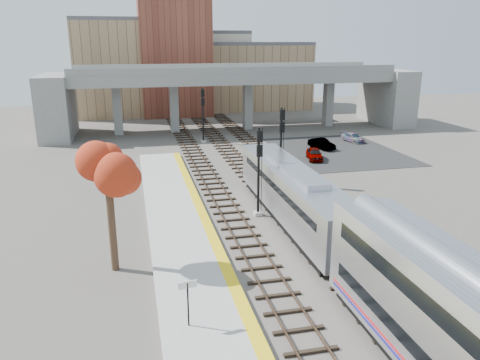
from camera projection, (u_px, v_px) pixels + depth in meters
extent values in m
plane|color=#47423D|center=(317.00, 268.00, 27.76)|extent=(160.00, 160.00, 0.00)
cube|color=#9E9E99|center=(195.00, 279.00, 26.14)|extent=(4.50, 60.00, 0.35)
cube|color=yellow|center=(228.00, 273.00, 26.50)|extent=(0.70, 60.00, 0.01)
cube|color=black|center=(223.00, 203.00, 38.70)|extent=(2.50, 95.00, 0.14)
cube|color=brown|center=(215.00, 202.00, 38.52)|extent=(0.07, 95.00, 0.14)
cube|color=brown|center=(232.00, 201.00, 38.83)|extent=(0.07, 95.00, 0.14)
cube|color=black|center=(272.00, 199.00, 39.62)|extent=(2.50, 95.00, 0.14)
cube|color=brown|center=(264.00, 198.00, 39.43)|extent=(0.07, 95.00, 0.14)
cube|color=brown|center=(280.00, 197.00, 39.74)|extent=(0.07, 95.00, 0.14)
cube|color=black|center=(316.00, 196.00, 40.49)|extent=(2.50, 95.00, 0.14)
cube|color=brown|center=(308.00, 195.00, 40.30)|extent=(0.07, 95.00, 0.14)
cube|color=brown|center=(324.00, 194.00, 40.61)|extent=(0.07, 95.00, 0.14)
cube|color=slate|center=(235.00, 77.00, 68.58)|extent=(46.00, 10.00, 1.50)
cube|color=slate|center=(242.00, 70.00, 63.75)|extent=(46.00, 0.20, 1.00)
cube|color=slate|center=(228.00, 67.00, 72.70)|extent=(46.00, 0.20, 1.00)
cube|color=slate|center=(117.00, 110.00, 66.11)|extent=(1.20, 1.60, 7.00)
cube|color=slate|center=(174.00, 108.00, 67.85)|extent=(1.20, 1.60, 7.00)
cube|color=slate|center=(248.00, 106.00, 70.24)|extent=(1.20, 1.60, 7.00)
cube|color=slate|center=(328.00, 103.00, 73.07)|extent=(1.20, 1.60, 7.00)
cube|color=slate|center=(57.00, 106.00, 64.15)|extent=(4.00, 12.00, 8.50)
cube|color=slate|center=(386.00, 97.00, 75.03)|extent=(4.00, 12.00, 8.50)
cube|color=#9F815C|center=(129.00, 69.00, 83.90)|extent=(18.00, 14.00, 16.00)
cube|color=#4C4C4F|center=(126.00, 20.00, 81.50)|extent=(18.00, 14.00, 0.60)
cube|color=beige|center=(202.00, 72.00, 91.89)|extent=(16.00, 16.00, 14.00)
cube|color=#4C4C4F|center=(201.00, 33.00, 89.79)|extent=(16.00, 16.00, 0.60)
cube|color=brown|center=(175.00, 58.00, 82.26)|extent=(12.00, 10.00, 20.00)
cube|color=#9F815C|center=(254.00, 77.00, 92.49)|extent=(20.00, 14.00, 12.00)
cube|color=#4C4C4F|center=(254.00, 43.00, 90.68)|extent=(20.00, 14.00, 0.60)
cube|color=black|center=(337.00, 151.00, 56.92)|extent=(14.00, 18.00, 0.04)
cube|color=#A8AAB2|center=(293.00, 193.00, 34.00)|extent=(3.00, 19.00, 3.20)
cube|color=black|center=(259.00, 155.00, 42.71)|extent=(2.20, 0.06, 1.10)
cube|color=black|center=(294.00, 185.00, 33.83)|extent=(3.02, 16.15, 0.50)
cube|color=black|center=(293.00, 216.00, 34.53)|extent=(2.70, 17.10, 0.50)
cube|color=#A8AAB2|center=(294.00, 169.00, 33.48)|extent=(1.60, 9.50, 0.40)
cube|color=#9E9E99|center=(258.00, 214.00, 36.07)|extent=(0.60, 0.60, 0.30)
cylinder|color=black|center=(258.00, 173.00, 35.12)|extent=(0.20, 0.20, 6.84)
cube|color=black|center=(260.00, 136.00, 34.07)|extent=(0.44, 0.18, 0.88)
cube|color=black|center=(260.00, 151.00, 34.38)|extent=(0.44, 0.18, 0.88)
cube|color=#9E9E99|center=(280.00, 183.00, 43.74)|extent=(0.60, 0.60, 0.30)
cylinder|color=black|center=(281.00, 147.00, 42.74)|extent=(0.21, 0.21, 7.22)
cube|color=black|center=(282.00, 115.00, 41.65)|extent=(0.46, 0.18, 0.93)
cube|color=black|center=(282.00, 127.00, 41.98)|extent=(0.46, 0.18, 0.93)
cube|color=#9E9E99|center=(203.00, 142.00, 61.55)|extent=(0.60, 0.60, 0.30)
cylinder|color=black|center=(203.00, 116.00, 60.57)|extent=(0.20, 0.20, 7.10)
cube|color=black|center=(203.00, 93.00, 59.49)|extent=(0.46, 0.18, 0.91)
cube|color=black|center=(203.00, 102.00, 59.81)|extent=(0.46, 0.18, 0.91)
cylinder|color=black|center=(188.00, 304.00, 21.31)|extent=(0.08, 0.08, 2.20)
cube|color=white|center=(187.00, 285.00, 21.02)|extent=(0.90, 0.19, 0.35)
cylinder|color=#382619|center=(112.00, 225.00, 26.82)|extent=(0.44, 0.44, 5.69)
ellipsoid|color=#B53B18|center=(107.00, 170.00, 25.89)|extent=(3.60, 3.60, 4.06)
imported|color=#99999E|center=(314.00, 154.00, 52.56)|extent=(2.37, 4.11, 1.31)
imported|color=#99999E|center=(322.00, 144.00, 57.71)|extent=(2.53, 4.12, 1.28)
imported|color=#99999E|center=(353.00, 138.00, 61.88)|extent=(2.43, 4.06, 1.10)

